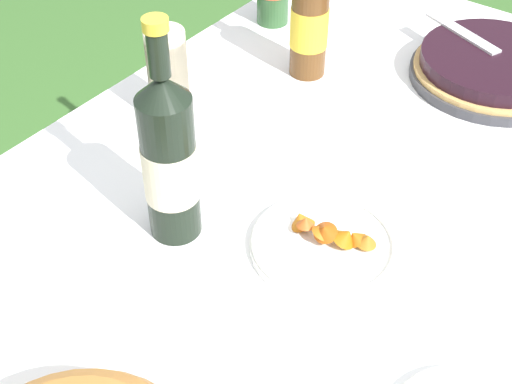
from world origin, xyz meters
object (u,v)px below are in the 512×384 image
Objects in this scene: cider_bottle_amber at (310,16)px; cup_stack at (168,76)px; berry_tart at (493,68)px; snack_plate_right at (324,242)px; juice_bottle_red at (169,159)px; serving_knife at (509,59)px.

cup_stack is at bearing 157.15° from cider_bottle_amber.
snack_plate_right is (-0.58, 0.02, -0.02)m from berry_tart.
juice_bottle_red reaches higher than snack_plate_right.
cider_bottle_amber is at bearing 50.60° from serving_knife.
serving_knife is 1.62× the size of snack_plate_right.
juice_bottle_red is at bearing -136.77° from cup_stack.
berry_tart is at bearing -17.75° from juice_bottle_red.
serving_knife is at bearing -20.08° from juice_bottle_red.
snack_plate_right is (-0.57, 0.04, -0.05)m from serving_knife.
cider_bottle_amber is 0.50m from juice_bottle_red.
serving_knife is 0.39m from cider_bottle_amber.
cup_stack is at bearing 137.93° from berry_tart.
juice_bottle_red is at bearing 116.44° from snack_plate_right.
snack_plate_right is at bearing -143.23° from cider_bottle_amber.
cup_stack is 0.50× the size of juice_bottle_red.
cup_stack is 0.54× the size of cider_bottle_amber.
snack_plate_right is (-0.12, -0.41, -0.08)m from cup_stack.
cup_stack is 0.30m from juice_bottle_red.
berry_tart is at bearing -42.07° from cup_stack.
berry_tart is at bearing -0.00° from serving_knife.
berry_tart is at bearing -1.49° from snack_plate_right.
serving_knife is 2.03× the size of cup_stack.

